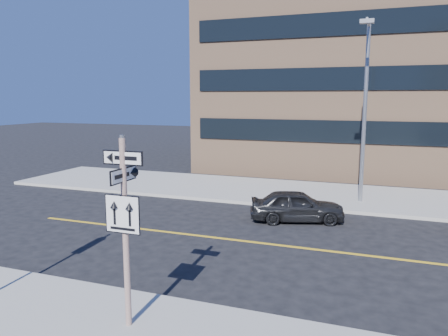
% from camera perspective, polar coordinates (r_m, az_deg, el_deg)
% --- Properties ---
extents(ground, '(120.00, 120.00, 0.00)m').
position_cam_1_polar(ground, '(12.14, -5.72, -14.91)').
color(ground, black).
rests_on(ground, ground).
extents(sign_pole, '(0.92, 0.92, 4.06)m').
position_cam_1_polar(sign_pole, '(9.25, -12.84, -6.79)').
color(sign_pole, beige).
rests_on(sign_pole, near_sidewalk).
extents(parked_car_a, '(2.59, 4.02, 1.27)m').
position_cam_1_polar(parked_car_a, '(17.88, 9.51, -4.88)').
color(parked_car_a, black).
rests_on(parked_car_a, ground).
extents(streetlight_a, '(0.55, 2.25, 8.00)m').
position_cam_1_polar(streetlight_a, '(20.71, 17.94, 8.22)').
color(streetlight_a, gray).
rests_on(streetlight_a, far_sidewalk).
extents(building_brick, '(18.00, 18.00, 18.00)m').
position_cam_1_polar(building_brick, '(35.29, 16.00, 15.45)').
color(building_brick, tan).
rests_on(building_brick, ground).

